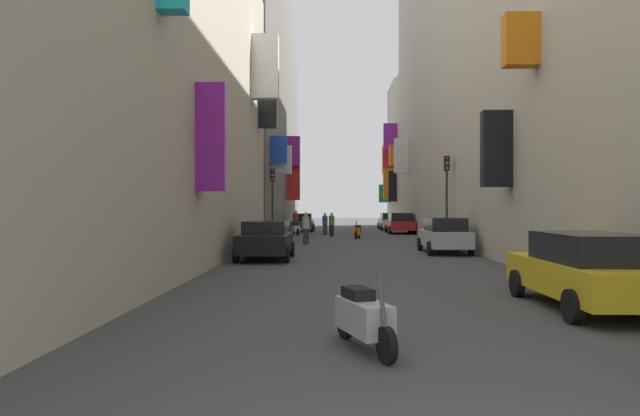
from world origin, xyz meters
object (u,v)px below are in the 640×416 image
object	(u,v)px
scooter_orange	(357,231)
traffic_light_far_corner	(273,192)
scooter_white	(296,229)
parked_car_red	(400,223)
scooter_silver	(364,317)
parked_car_silver	(444,235)
pedestrian_near_right	(306,228)
pedestrian_mid_street	(296,222)
parked_car_yellow	(585,269)
traffic_light_near_corner	(447,185)
parked_car_green	(303,222)
pedestrian_crossing	(325,224)
pedestrian_far_away	(332,225)
parked_car_black	(266,239)
parked_car_white	(390,221)

from	to	relation	value
scooter_orange	traffic_light_far_corner	world-z (taller)	traffic_light_far_corner
scooter_white	parked_car_red	bearing A→B (deg)	18.37
traffic_light_far_corner	scooter_silver	bearing A→B (deg)	-80.87
scooter_silver	scooter_orange	distance (m)	27.64
parked_car_silver	pedestrian_near_right	xyz separation A→B (m)	(-6.30, 5.47, 0.06)
scooter_orange	pedestrian_mid_street	world-z (taller)	pedestrian_mid_street
parked_car_yellow	pedestrian_near_right	xyz separation A→B (m)	(-6.42, 18.77, 0.08)
parked_car_silver	traffic_light_far_corner	xyz separation A→B (m)	(-8.37, 8.06, 2.09)
parked_car_silver	scooter_orange	size ratio (longest dim) A/B	2.19
pedestrian_mid_street	scooter_orange	bearing A→B (deg)	-59.85
parked_car_yellow	pedestrian_near_right	distance (m)	19.83
pedestrian_near_right	traffic_light_far_corner	distance (m)	3.89
traffic_light_near_corner	traffic_light_far_corner	bearing A→B (deg)	154.08
scooter_orange	parked_car_red	bearing A→B (deg)	62.88
parked_car_green	traffic_light_near_corner	bearing A→B (deg)	-65.80
parked_car_silver	scooter_white	distance (m)	17.15
parked_car_green	pedestrian_mid_street	world-z (taller)	pedestrian_mid_street
pedestrian_crossing	pedestrian_mid_street	distance (m)	3.78
pedestrian_far_away	traffic_light_far_corner	world-z (taller)	traffic_light_far_corner
parked_car_silver	parked_car_red	bearing A→B (deg)	89.25
parked_car_yellow	traffic_light_far_corner	size ratio (longest dim) A/B	1.04
parked_car_yellow	scooter_white	size ratio (longest dim) A/B	2.48
parked_car_black	scooter_silver	size ratio (longest dim) A/B	2.10
scooter_silver	traffic_light_far_corner	xyz separation A→B (m)	(-3.95, 24.58, 2.42)
parked_car_yellow	pedestrian_near_right	size ratio (longest dim) A/B	2.54
pedestrian_mid_street	traffic_light_near_corner	world-z (taller)	traffic_light_near_corner
parked_car_black	scooter_silver	bearing A→B (deg)	-77.43
pedestrian_near_right	traffic_light_near_corner	distance (m)	7.70
scooter_orange	pedestrian_mid_street	bearing A→B (deg)	120.15
pedestrian_far_away	parked_car_silver	bearing A→B (deg)	-70.05
parked_car_black	pedestrian_near_right	world-z (taller)	pedestrian_near_right
pedestrian_near_right	scooter_silver	bearing A→B (deg)	-85.12
parked_car_white	traffic_light_far_corner	distance (m)	18.91
parked_car_green	pedestrian_far_away	distance (m)	8.57
parked_car_yellow	traffic_light_near_corner	xyz separation A→B (m)	(0.71, 16.89, 2.30)
parked_car_yellow	traffic_light_far_corner	bearing A→B (deg)	111.68
parked_car_white	scooter_silver	size ratio (longest dim) A/B	2.34
parked_car_black	pedestrian_far_away	world-z (taller)	pedestrian_far_away
scooter_white	pedestrian_far_away	xyz separation A→B (m)	(2.59, -1.81, 0.34)
scooter_white	traffic_light_far_corner	distance (m)	7.78
scooter_white	parked_car_white	bearing A→B (deg)	50.48
parked_car_white	scooter_orange	world-z (taller)	parked_car_white
scooter_silver	parked_car_white	bearing A→B (deg)	83.60
parked_car_black	parked_car_green	bearing A→B (deg)	89.83
pedestrian_near_right	pedestrian_mid_street	bearing A→B (deg)	96.09
parked_car_red	scooter_silver	bearing A→B (deg)	-97.69
parked_car_yellow	scooter_orange	xyz separation A→B (m)	(-3.41, 24.40, -0.32)
parked_car_red	scooter_white	xyz separation A→B (m)	(-7.76, -2.58, -0.34)
pedestrian_far_away	traffic_light_far_corner	xyz separation A→B (m)	(-3.44, -5.53, 2.08)
scooter_white	pedestrian_crossing	bearing A→B (deg)	8.25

